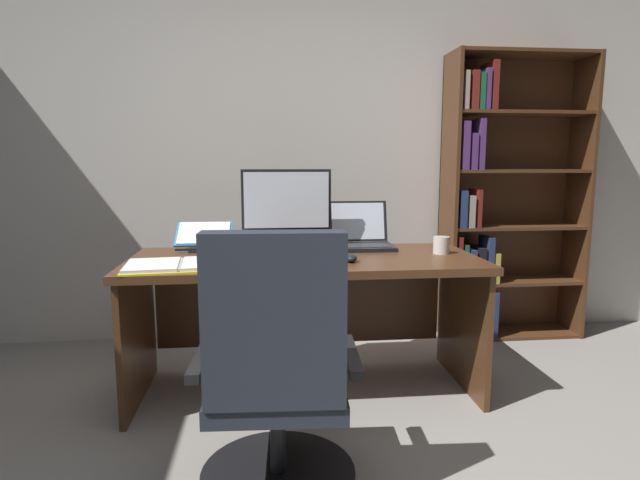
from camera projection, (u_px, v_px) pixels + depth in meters
The scene contains 13 objects.
wall_back at pixel (322, 157), 3.66m from camera, with size 5.70×0.12×2.53m, color beige.
desk at pixel (304, 289), 2.83m from camera, with size 1.82×0.77×0.74m.
bookshelf at pixel (498, 207), 3.61m from camera, with size 0.98×0.32×1.96m.
office_chair at pixel (276, 388), 1.87m from camera, with size 0.63×0.60×1.01m.
monitor at pixel (287, 209), 2.94m from camera, with size 0.51×0.16×0.45m.
laptop at pixel (361, 238), 3.02m from camera, with size 0.35×0.33×0.26m.
keyboard at pixel (291, 261), 2.56m from camera, with size 0.42×0.15×0.02m, color black.
computer_mouse at pixel (350, 258), 2.59m from camera, with size 0.06×0.10×0.04m, color black.
reading_stand_with_book at pixel (204, 236), 2.96m from camera, with size 0.32×0.26×0.14m.
open_binder at pixel (181, 265), 2.45m from camera, with size 0.55×0.37×0.02m.
notepad at pixel (239, 255), 2.75m from camera, with size 0.15×0.21×0.01m, color white.
pen at pixel (243, 253), 2.75m from camera, with size 0.01×0.01×0.14m, color black.
coffee_mug at pixel (441, 245), 2.81m from camera, with size 0.09×0.09×0.09m, color silver.
Camera 1 is at (-0.41, -1.47, 1.24)m, focal length 29.07 mm.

